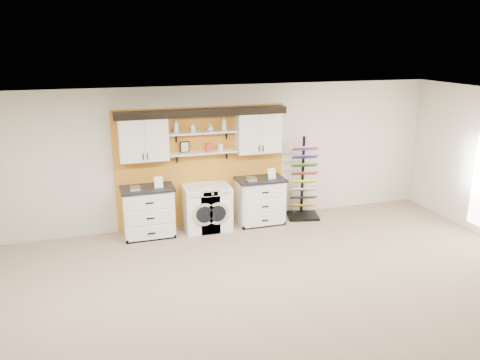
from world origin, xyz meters
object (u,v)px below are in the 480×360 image
object	(u,v)px
base_cabinet_left	(148,212)
washer	(201,208)
dryer	(213,207)
sample_rack	(303,193)
base_cabinet_right	(260,201)

from	to	relation	value
base_cabinet_left	washer	world-z (taller)	base_cabinet_left
dryer	sample_rack	world-z (taller)	sample_rack
base_cabinet_right	washer	distance (m)	1.25
dryer	sample_rack	xyz separation A→B (m)	(1.97, 0.04, 0.09)
base_cabinet_left	base_cabinet_right	world-z (taller)	base_cabinet_left
base_cabinet_right	dryer	distance (m)	0.99
base_cabinet_left	dryer	bearing A→B (deg)	-0.15
washer	dryer	size ratio (longest dim) A/B	1.01
base_cabinet_left	washer	distance (m)	1.01
base_cabinet_left	base_cabinet_right	size ratio (longest dim) A/B	1.02
dryer	sample_rack	bearing A→B (deg)	1.14
base_cabinet_right	sample_rack	xyz separation A→B (m)	(0.98, 0.04, 0.07)
base_cabinet_right	dryer	bearing A→B (deg)	-179.80
washer	base_cabinet_right	bearing A→B (deg)	0.15
base_cabinet_right	dryer	size ratio (longest dim) A/B	1.09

